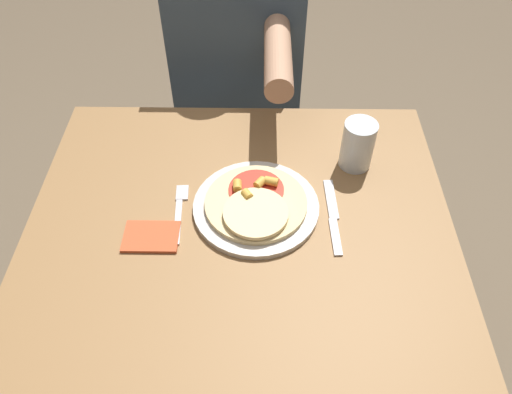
# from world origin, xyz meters

# --- Properties ---
(ground_plane) EXTENTS (8.00, 8.00, 0.00)m
(ground_plane) POSITION_xyz_m (0.00, 0.00, 0.00)
(ground_plane) COLOR brown
(dining_table) EXTENTS (0.95, 0.82, 0.76)m
(dining_table) POSITION_xyz_m (0.00, 0.00, 0.63)
(dining_table) COLOR olive
(dining_table) RESTS_ON ground_plane
(plate) EXTENTS (0.29, 0.29, 0.01)m
(plate) POSITION_xyz_m (0.04, 0.04, 0.77)
(plate) COLOR beige
(plate) RESTS_ON dining_table
(pizza) EXTENTS (0.23, 0.23, 0.04)m
(pizza) POSITION_xyz_m (0.04, 0.04, 0.78)
(pizza) COLOR #E0C689
(pizza) RESTS_ON plate
(fork) EXTENTS (0.03, 0.18, 0.00)m
(fork) POSITION_xyz_m (-0.14, 0.03, 0.76)
(fork) COLOR silver
(fork) RESTS_ON dining_table
(knife) EXTENTS (0.03, 0.22, 0.00)m
(knife) POSITION_xyz_m (0.21, 0.02, 0.76)
(knife) COLOR silver
(knife) RESTS_ON dining_table
(drinking_glass) EXTENTS (0.08, 0.08, 0.12)m
(drinking_glass) POSITION_xyz_m (0.28, 0.19, 0.82)
(drinking_glass) COLOR silver
(drinking_glass) RESTS_ON dining_table
(napkin) EXTENTS (0.12, 0.08, 0.01)m
(napkin) POSITION_xyz_m (-0.19, -0.04, 0.76)
(napkin) COLOR #C6512D
(napkin) RESTS_ON dining_table
(person_diner) EXTENTS (0.39, 0.52, 1.25)m
(person_diner) POSITION_xyz_m (-0.03, 0.66, 0.73)
(person_diner) COLOR #2D2D38
(person_diner) RESTS_ON ground_plane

